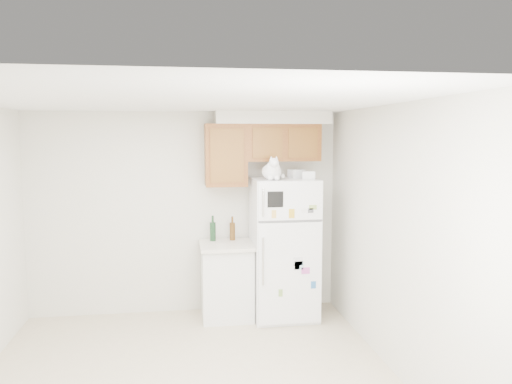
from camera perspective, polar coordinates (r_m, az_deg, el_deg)
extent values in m
cube|color=beige|center=(6.28, -8.13, -2.39)|extent=(3.80, 0.04, 2.50)
cube|color=beige|center=(2.40, -7.04, -17.07)|extent=(3.80, 0.04, 2.50)
cube|color=beige|center=(4.73, 15.93, -5.48)|extent=(0.04, 4.00, 2.50)
cube|color=white|center=(4.22, -8.10, 10.36)|extent=(3.80, 4.00, 0.04)
cube|color=brown|center=(6.16, 3.05, 5.67)|extent=(0.90, 0.33, 0.45)
cube|color=brown|center=(6.06, -3.47, 4.23)|extent=(0.50, 0.33, 0.75)
cube|color=silver|center=(6.15, 1.89, 8.47)|extent=(1.40, 0.37, 0.15)
cube|color=white|center=(6.11, 3.17, -6.41)|extent=(0.76, 0.72, 1.70)
cube|color=white|center=(5.64, 3.99, -1.04)|extent=(0.74, 0.03, 0.44)
cube|color=white|center=(5.80, 3.93, -9.29)|extent=(0.74, 0.03, 1.19)
cube|color=#59595B|center=(5.67, 3.97, -3.30)|extent=(0.74, 0.03, 0.02)
cylinder|color=silver|center=(5.55, 0.83, -1.20)|extent=(0.02, 0.02, 0.32)
cylinder|color=silver|center=(5.67, 0.82, -7.92)|extent=(0.02, 0.02, 0.55)
cube|color=black|center=(5.58, 2.23, -0.85)|extent=(0.18, 0.00, 0.18)
cube|color=white|center=(5.66, 2.41, -5.37)|extent=(0.22, 0.00, 0.28)
cube|color=white|center=(5.74, 3.47, -7.81)|extent=(0.05, 0.00, 0.07)
cube|color=silver|center=(5.67, 5.43, -2.12)|extent=(0.05, 0.00, 0.05)
cube|color=#525358|center=(5.69, 6.27, -2.12)|extent=(0.06, 0.00, 0.05)
cube|color=silver|center=(5.77, 4.84, -7.90)|extent=(0.11, 0.00, 0.09)
cube|color=#91A854|center=(5.69, 6.52, -1.74)|extent=(0.09, 0.00, 0.05)
cube|color=#2962A4|center=(5.89, 6.58, -10.50)|extent=(0.06, 0.00, 0.09)
cube|color=#A0CDE3|center=(5.78, 4.92, -8.35)|extent=(0.10, 0.00, 0.10)
cube|color=#C64FAA|center=(5.82, 5.69, -8.94)|extent=(0.10, 0.00, 0.08)
cube|color=#7DA150|center=(5.83, 2.83, -11.45)|extent=(0.05, 0.00, 0.09)
cube|color=gold|center=(5.60, 2.06, -2.54)|extent=(0.05, 0.00, 0.09)
cube|color=white|center=(5.78, 4.55, -8.64)|extent=(0.10, 0.00, 0.08)
cube|color=gold|center=(5.64, 4.10, -2.47)|extent=(0.07, 0.00, 0.10)
cube|color=white|center=(6.17, -3.36, -10.22)|extent=(0.60, 0.60, 0.88)
cube|color=silver|center=(6.03, -3.37, -6.08)|extent=(0.64, 0.64, 0.04)
ellipsoid|color=white|center=(5.81, 1.80, 2.32)|extent=(0.22, 0.30, 0.19)
ellipsoid|color=white|center=(5.72, 1.96, 2.69)|extent=(0.16, 0.13, 0.18)
sphere|color=white|center=(5.67, 2.05, 3.35)|extent=(0.11, 0.11, 0.11)
cone|color=white|center=(5.66, 1.75, 3.91)|extent=(0.04, 0.04, 0.04)
cone|color=white|center=(5.67, 2.35, 3.92)|extent=(0.04, 0.04, 0.04)
cone|color=#D88C8C|center=(5.66, 1.76, 3.87)|extent=(0.02, 0.02, 0.03)
cone|color=#D88C8C|center=(5.67, 2.36, 3.87)|extent=(0.02, 0.02, 0.03)
sphere|color=white|center=(5.62, 2.14, 3.15)|extent=(0.05, 0.05, 0.05)
sphere|color=white|center=(5.69, 1.64, 1.63)|extent=(0.06, 0.06, 0.06)
sphere|color=white|center=(5.70, 2.40, 1.63)|extent=(0.06, 0.06, 0.06)
cylinder|color=white|center=(5.93, 2.52, 1.82)|extent=(0.14, 0.19, 0.06)
cube|color=white|center=(6.09, 4.66, 2.11)|extent=(0.21, 0.18, 0.10)
cube|color=white|center=(5.93, 6.00, 1.94)|extent=(0.16, 0.13, 0.09)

